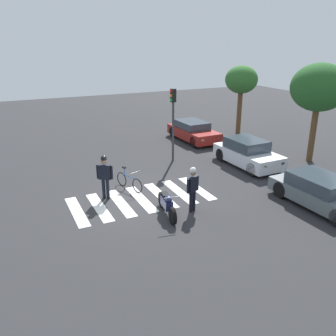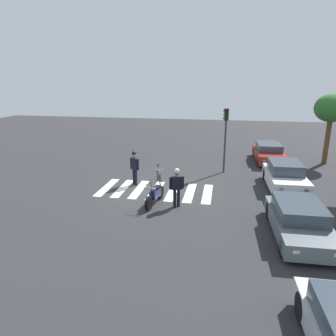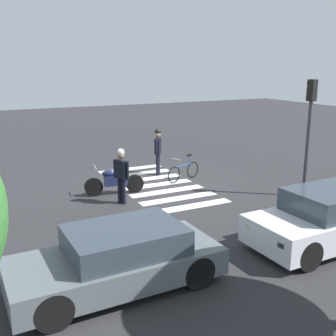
{
  "view_description": "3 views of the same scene",
  "coord_description": "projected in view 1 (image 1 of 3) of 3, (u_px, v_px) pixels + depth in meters",
  "views": [
    {
      "loc": [
        12.89,
        -4.88,
        6.35
      ],
      "look_at": [
        -0.12,
        1.31,
        1.15
      ],
      "focal_mm": 38.17,
      "sensor_mm": 36.0,
      "label": 1
    },
    {
      "loc": [
        14.76,
        3.39,
        5.61
      ],
      "look_at": [
        0.1,
        0.68,
        1.29
      ],
      "focal_mm": 32.79,
      "sensor_mm": 36.0,
      "label": 2
    },
    {
      "loc": [
        6.22,
        13.46,
        4.42
      ],
      "look_at": [
        0.36,
        1.71,
        1.08
      ],
      "focal_mm": 43.78,
      "sensor_mm": 36.0,
      "label": 3
    }
  ],
  "objects": [
    {
      "name": "car_white_van",
      "position": [
        248.0,
        153.0,
        18.86
      ],
      "size": [
        3.97,
        1.88,
        1.43
      ],
      "color": "black",
      "rests_on": "ground_plane"
    },
    {
      "name": "car_grey_coupe",
      "position": [
        322.0,
        192.0,
        14.21
      ],
      "size": [
        4.29,
        1.95,
        1.26
      ],
      "color": "black",
      "rests_on": "ground_plane"
    },
    {
      "name": "leaning_bicycle",
      "position": [
        129.0,
        181.0,
        15.95
      ],
      "size": [
        1.66,
        0.68,
        0.99
      ],
      "color": "black",
      "rests_on": "ground_plane"
    },
    {
      "name": "police_motorcycle",
      "position": [
        167.0,
        204.0,
        13.56
      ],
      "size": [
        2.08,
        0.63,
        1.04
      ],
      "color": "black",
      "rests_on": "ground_plane"
    },
    {
      "name": "street_tree_mid",
      "position": [
        319.0,
        88.0,
        18.49
      ],
      "size": [
        2.93,
        2.93,
        5.26
      ],
      "color": "brown",
      "rests_on": "ground_plane"
    },
    {
      "name": "ground_plane",
      "position": [
        141.0,
        199.0,
        15.08
      ],
      "size": [
        60.0,
        60.0,
        0.0
      ],
      "primitive_type": "plane",
      "color": "#2B2B2D"
    },
    {
      "name": "crosswalk_stripes",
      "position": [
        141.0,
        199.0,
        15.07
      ],
      "size": [
        2.81,
        5.85,
        0.01
      ],
      "color": "silver",
      "rests_on": "ground_plane"
    },
    {
      "name": "officer_on_foot",
      "position": [
        105.0,
        174.0,
        14.74
      ],
      "size": [
        0.46,
        0.6,
        1.91
      ],
      "color": "black",
      "rests_on": "ground_plane"
    },
    {
      "name": "street_tree_near",
      "position": [
        241.0,
        81.0,
        24.23
      ],
      "size": [
        2.2,
        2.2,
        4.72
      ],
      "color": "brown",
      "rests_on": "ground_plane"
    },
    {
      "name": "car_maroon_wagon",
      "position": [
        193.0,
        131.0,
        23.63
      ],
      "size": [
        4.18,
        1.91,
        1.28
      ],
      "color": "black",
      "rests_on": "ground_plane"
    },
    {
      "name": "traffic_light_pole",
      "position": [
        173.0,
        113.0,
        18.96
      ],
      "size": [
        0.27,
        0.34,
        3.94
      ],
      "color": "#38383D",
      "rests_on": "ground_plane"
    },
    {
      "name": "officer_by_motorcycle",
      "position": [
        193.0,
        186.0,
        13.67
      ],
      "size": [
        0.38,
        0.63,
        1.82
      ],
      "color": "black",
      "rests_on": "ground_plane"
    }
  ]
}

